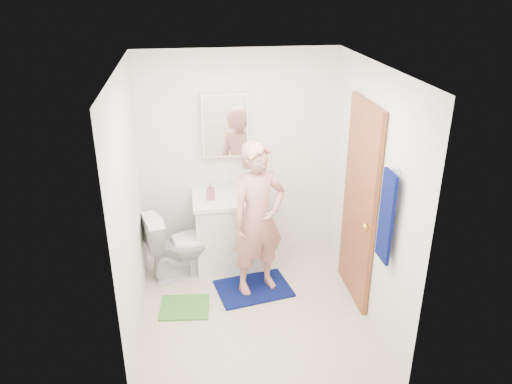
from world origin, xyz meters
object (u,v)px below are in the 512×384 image
vanity_cabinet (229,233)px  medicine_cabinet (225,125)px  towel (386,217)px  soap_dispenser (211,191)px  toilet (181,244)px  toothbrush_cup (254,186)px  man (258,219)px

vanity_cabinet → medicine_cabinet: medicine_cabinet is taller
towel → soap_dispenser: bearing=133.6°
soap_dispenser → towel: bearing=-46.4°
toilet → toothbrush_cup: bearing=-85.9°
soap_dispenser → vanity_cabinet: bearing=12.0°
toilet → man: (0.79, -0.40, 0.45)m
toilet → man: size_ratio=0.48×
vanity_cabinet → toilet: size_ratio=1.04×
soap_dispenser → toothbrush_cup: (0.49, 0.17, -0.04)m
towel → toothbrush_cup: 1.87m
vanity_cabinet → man: size_ratio=0.49×
vanity_cabinet → medicine_cabinet: (0.00, 0.22, 1.20)m
soap_dispenser → toothbrush_cup: size_ratio=1.40×
man → toothbrush_cup: bearing=65.2°
towel → soap_dispenser: (-1.37, 1.44, -0.31)m
towel → soap_dispenser: size_ratio=4.25×
vanity_cabinet → toilet: bearing=-163.1°
toothbrush_cup → soap_dispenser: bearing=-160.6°
medicine_cabinet → vanity_cabinet: bearing=-90.0°
vanity_cabinet → soap_dispenser: 0.58m
vanity_cabinet → medicine_cabinet: 1.22m
towel → toothbrush_cup: (-0.88, 1.62, -0.35)m
vanity_cabinet → toilet: (-0.54, -0.16, -0.01)m
toilet → soap_dispenser: 0.67m
medicine_cabinet → toothbrush_cup: bearing=-17.1°
towel → man: size_ratio=0.49×
soap_dispenser → man: size_ratio=0.12×
toilet → man: man is taller
toilet → soap_dispenser: soap_dispenser is taller
vanity_cabinet → medicine_cabinet: size_ratio=1.14×
medicine_cabinet → towel: size_ratio=0.87×
vanity_cabinet → toothbrush_cup: size_ratio=5.94×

